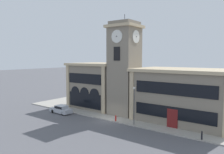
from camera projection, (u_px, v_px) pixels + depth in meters
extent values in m
plane|color=#56565B|center=(108.00, 121.00, 33.90)|extent=(300.00, 300.00, 0.00)
cube|color=#A39E93|center=(130.00, 112.00, 39.14)|extent=(40.83, 13.17, 0.15)
cube|color=gray|center=(124.00, 72.00, 36.94)|extent=(4.34, 4.34, 14.71)
cube|color=tan|center=(125.00, 27.00, 36.27)|extent=(5.04, 5.04, 0.45)
cube|color=gray|center=(125.00, 23.00, 36.22)|extent=(3.99, 3.99, 0.60)
cylinder|color=#4C4C51|center=(125.00, 18.00, 36.14)|extent=(0.10, 0.10, 1.20)
cylinder|color=silver|center=(117.00, 36.00, 34.66)|extent=(2.08, 0.10, 2.08)
cylinder|color=black|center=(117.00, 36.00, 34.60)|extent=(0.17, 0.04, 0.17)
cylinder|color=silver|center=(136.00, 37.00, 35.10)|extent=(0.10, 2.08, 2.08)
cylinder|color=black|center=(136.00, 37.00, 35.06)|extent=(0.04, 0.17, 0.17)
cube|color=black|center=(117.00, 54.00, 34.91)|extent=(1.21, 0.10, 2.20)
cube|color=gray|center=(100.00, 86.00, 43.31)|extent=(9.62, 8.70, 8.30)
cube|color=tan|center=(100.00, 64.00, 42.92)|extent=(10.32, 9.40, 0.45)
cube|color=tan|center=(68.00, 87.00, 42.46)|extent=(0.70, 0.16, 8.30)
cube|color=tan|center=(103.00, 91.00, 37.14)|extent=(0.70, 0.16, 8.30)
cube|color=black|center=(84.00, 79.00, 39.65)|extent=(7.88, 0.10, 1.83)
cube|color=black|center=(85.00, 100.00, 40.01)|extent=(7.69, 0.10, 2.66)
cylinder|color=black|center=(75.00, 92.00, 41.32)|extent=(2.12, 0.06, 2.12)
cylinder|color=black|center=(84.00, 93.00, 39.88)|extent=(2.12, 0.06, 2.12)
cylinder|color=black|center=(94.00, 94.00, 38.44)|extent=(2.12, 0.06, 2.12)
cube|color=gray|center=(184.00, 97.00, 33.35)|extent=(13.95, 8.70, 7.67)
cube|color=tan|center=(184.00, 70.00, 32.99)|extent=(14.65, 9.40, 0.45)
cube|color=tan|center=(131.00, 96.00, 33.80)|extent=(0.70, 0.16, 7.67)
cube|color=black|center=(173.00, 89.00, 29.70)|extent=(11.44, 0.10, 1.69)
cube|color=maroon|center=(172.00, 119.00, 30.06)|extent=(1.50, 0.12, 2.76)
cube|color=black|center=(172.00, 113.00, 30.00)|extent=(11.44, 0.10, 1.72)
cube|color=#B2B7C1|center=(61.00, 110.00, 38.51)|extent=(4.22, 1.82, 0.71)
cube|color=#B2B7C1|center=(62.00, 107.00, 38.35)|extent=(2.04, 1.60, 0.53)
cube|color=black|center=(62.00, 107.00, 38.35)|extent=(1.96, 1.64, 0.40)
cylinder|color=black|center=(53.00, 111.00, 38.73)|extent=(0.62, 0.23, 0.62)
cylinder|color=black|center=(60.00, 110.00, 39.92)|extent=(0.62, 0.23, 0.62)
cylinder|color=black|center=(62.00, 113.00, 37.14)|extent=(0.62, 0.23, 0.62)
cylinder|color=black|center=(69.00, 112.00, 38.33)|extent=(0.62, 0.23, 0.62)
cylinder|color=#4C4C51|center=(134.00, 107.00, 31.31)|extent=(0.12, 0.12, 5.14)
sphere|color=silver|center=(134.00, 88.00, 31.07)|extent=(0.36, 0.36, 0.36)
cylinder|color=black|center=(202.00, 136.00, 25.69)|extent=(0.18, 0.18, 0.90)
sphere|color=black|center=(202.00, 132.00, 25.65)|extent=(0.16, 0.16, 0.16)
cylinder|color=red|center=(116.00, 119.00, 33.28)|extent=(0.22, 0.22, 0.70)
sphere|color=red|center=(116.00, 116.00, 33.24)|extent=(0.19, 0.19, 0.19)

